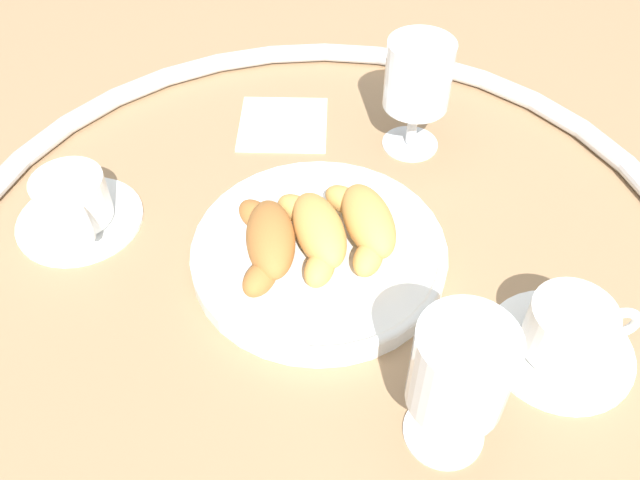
% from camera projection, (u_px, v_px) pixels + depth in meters
% --- Properties ---
extents(ground_plane, '(2.20, 2.20, 0.00)m').
position_uv_depth(ground_plane, '(321.00, 264.00, 0.69)').
color(ground_plane, '#997551').
extents(table_chrome_rim, '(0.79, 0.79, 0.02)m').
position_uv_depth(table_chrome_rim, '(321.00, 257.00, 0.68)').
color(table_chrome_rim, silver).
rests_on(table_chrome_rim, ground_plane).
extents(pastry_plate, '(0.26, 0.26, 0.02)m').
position_uv_depth(pastry_plate, '(320.00, 251.00, 0.69)').
color(pastry_plate, white).
rests_on(pastry_plate, ground_plane).
extents(croissant_large, '(0.14, 0.07, 0.04)m').
position_uv_depth(croissant_large, '(365.00, 222.00, 0.67)').
color(croissant_large, '#D6994C').
rests_on(croissant_large, pastry_plate).
extents(croissant_small, '(0.14, 0.07, 0.04)m').
position_uv_depth(croissant_small, '(317.00, 231.00, 0.66)').
color(croissant_small, '#D6994C').
rests_on(croissant_small, pastry_plate).
extents(croissant_extra, '(0.13, 0.09, 0.04)m').
position_uv_depth(croissant_extra, '(267.00, 240.00, 0.65)').
color(croissant_extra, '#AD6B33').
rests_on(croissant_extra, pastry_plate).
extents(coffee_cup_near, '(0.14, 0.14, 0.06)m').
position_uv_depth(coffee_cup_near, '(75.00, 205.00, 0.71)').
color(coffee_cup_near, white).
rests_on(coffee_cup_near, ground_plane).
extents(coffee_cup_far, '(0.14, 0.14, 0.06)m').
position_uv_depth(coffee_cup_far, '(567.00, 334.00, 0.60)').
color(coffee_cup_far, white).
rests_on(coffee_cup_far, ground_plane).
extents(juice_glass_left, '(0.08, 0.08, 0.14)m').
position_uv_depth(juice_glass_left, '(418.00, 80.00, 0.75)').
color(juice_glass_left, white).
rests_on(juice_glass_left, ground_plane).
extents(juice_glass_right, '(0.08, 0.08, 0.14)m').
position_uv_depth(juice_glass_right, '(460.00, 375.00, 0.50)').
color(juice_glass_right, white).
rests_on(juice_glass_right, ground_plane).
extents(folded_napkin, '(0.14, 0.14, 0.01)m').
position_uv_depth(folded_napkin, '(283.00, 123.00, 0.85)').
color(folded_napkin, silver).
rests_on(folded_napkin, ground_plane).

